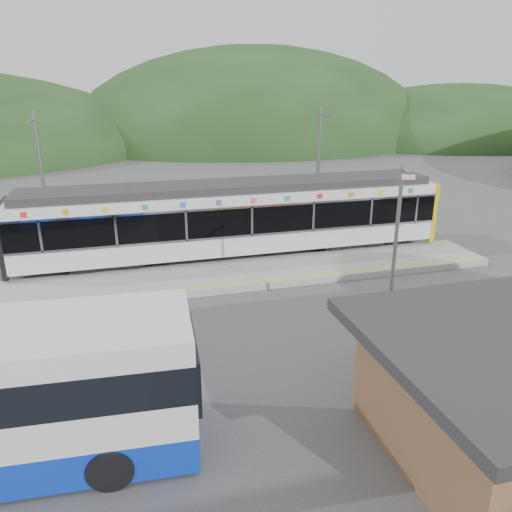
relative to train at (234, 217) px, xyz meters
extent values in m
plane|color=#4C4C4F|center=(-1.69, -6.00, -2.06)|extent=(120.00, 120.00, 0.00)
ellipsoid|color=#1E3D19|center=(14.31, 48.00, -2.06)|extent=(52.00, 39.00, 26.00)
ellipsoid|color=#1E3D19|center=(43.31, 42.00, -2.06)|extent=(44.00, 33.00, 16.00)
cube|color=#9E9E99|center=(-1.69, -2.70, -1.91)|extent=(26.00, 3.20, 0.30)
cube|color=yellow|center=(-1.69, -4.00, -1.76)|extent=(26.00, 0.10, 0.01)
cube|color=black|center=(-6.02, 0.00, -1.76)|extent=(3.20, 2.20, 0.56)
cube|color=black|center=(5.98, 0.00, -1.76)|extent=(3.20, 2.20, 0.56)
cube|color=silver|center=(-0.02, 0.00, -1.02)|extent=(20.00, 2.90, 0.92)
cube|color=black|center=(-0.02, 0.00, 0.16)|extent=(20.00, 2.96, 1.45)
cube|color=silver|center=(-0.02, -1.50, -0.51)|extent=(20.00, 0.05, 0.10)
cube|color=silver|center=(-0.02, -1.50, 0.84)|extent=(20.00, 0.05, 0.10)
cube|color=silver|center=(-0.02, 0.00, 1.11)|extent=(20.00, 2.90, 0.45)
cube|color=#2D2D30|center=(-0.02, 0.00, 1.52)|extent=(19.40, 2.50, 0.36)
cube|color=#DAB80B|center=(10.10, 0.00, -0.16)|extent=(0.24, 2.92, 3.00)
cube|color=black|center=(-10.12, 0.00, -0.16)|extent=(0.20, 2.92, 3.00)
cube|color=silver|center=(-8.52, -1.50, 0.16)|extent=(0.10, 0.05, 1.35)
cube|color=silver|center=(-5.52, -1.50, 0.16)|extent=(0.10, 0.05, 1.35)
cube|color=silver|center=(-2.52, -1.50, 0.16)|extent=(0.10, 0.05, 1.35)
cube|color=silver|center=(0.48, -1.50, 0.16)|extent=(0.10, 0.05, 1.35)
cube|color=silver|center=(3.48, -1.50, 0.16)|extent=(0.10, 0.05, 1.35)
cube|color=silver|center=(6.48, -1.50, 0.16)|extent=(0.10, 0.05, 1.35)
cube|color=silver|center=(8.98, -1.50, 0.16)|extent=(0.10, 0.05, 1.35)
cube|color=red|center=(-9.02, -1.49, 1.12)|extent=(0.22, 0.04, 0.22)
cube|color=orange|center=(-7.42, -1.49, 1.12)|extent=(0.22, 0.04, 0.22)
cube|color=yellow|center=(-5.82, -1.49, 1.12)|extent=(0.22, 0.04, 0.22)
cube|color=green|center=(-4.22, -1.49, 1.12)|extent=(0.22, 0.04, 0.22)
cube|color=blue|center=(-2.62, -1.49, 1.12)|extent=(0.22, 0.04, 0.22)
cube|color=purple|center=(-1.02, -1.49, 1.12)|extent=(0.22, 0.04, 0.22)
cube|color=#E54C8C|center=(0.58, -1.49, 1.12)|extent=(0.22, 0.04, 0.22)
cube|color=#19A5A5|center=(2.18, -1.49, 1.12)|extent=(0.22, 0.04, 0.22)
cube|color=red|center=(3.78, -1.49, 1.12)|extent=(0.22, 0.04, 0.22)
cube|color=orange|center=(5.38, -1.49, 1.12)|extent=(0.22, 0.04, 0.22)
cube|color=yellow|center=(6.98, -1.49, 1.12)|extent=(0.22, 0.04, 0.22)
cube|color=green|center=(8.58, -1.49, 1.12)|extent=(0.22, 0.04, 0.22)
cylinder|color=slate|center=(-8.69, 2.60, 1.44)|extent=(0.18, 0.18, 7.00)
cube|color=slate|center=(-8.69, 1.80, 4.54)|extent=(0.08, 1.80, 0.08)
cylinder|color=slate|center=(5.31, 2.60, 1.44)|extent=(0.18, 0.18, 7.00)
cube|color=slate|center=(5.31, 1.80, 4.54)|extent=(0.08, 1.80, 0.08)
cylinder|color=black|center=(-5.82, -12.41, -1.56)|extent=(1.19, 2.97, 1.00)
cylinder|color=slate|center=(2.90, -9.69, 0.89)|extent=(0.12, 0.12, 5.92)
cube|color=slate|center=(2.90, -10.14, 3.75)|extent=(0.46, 0.96, 0.12)
cube|color=silver|center=(2.90, -10.58, 3.67)|extent=(0.39, 0.29, 0.12)
camera|label=1|loc=(-5.18, -22.70, 6.20)|focal=35.00mm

